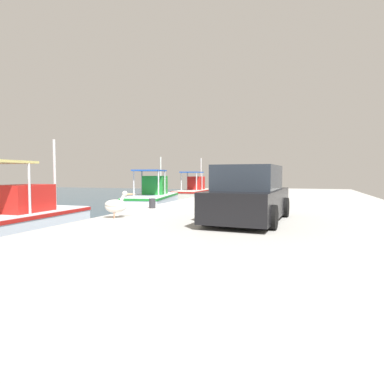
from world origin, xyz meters
The scene contains 9 objects.
quay_pier centered at (0.00, -5.00, 0.40)m, with size 36.00×10.00×0.80m, color #B2B2AD.
fishing_boat_second centered at (-5.73, 2.83, 0.63)m, with size 6.26×2.28×3.43m.
fishing_boat_third centered at (4.76, 2.79, 0.67)m, with size 6.20×3.17×3.30m.
fishing_boat_fourth centered at (11.03, 2.18, 0.67)m, with size 5.50×1.85×3.49m.
pelican centered at (-5.07, -0.69, 1.20)m, with size 0.68×0.92×0.82m.
fisherman_standing centered at (8.53, -3.16, 1.72)m, with size 0.44×0.49×1.68m.
parked_car centered at (-4.41, -4.59, 1.52)m, with size 4.20×2.07×1.57m.
mooring_bollard_second centered at (-2.04, -0.45, 0.99)m, with size 0.25×0.25×0.38m, color #333338.
mooring_bollard_third centered at (11.93, -0.45, 1.03)m, with size 0.24×0.24×0.47m, color #333338.
Camera 1 is at (-13.65, -6.03, 2.12)m, focal length 30.74 mm.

